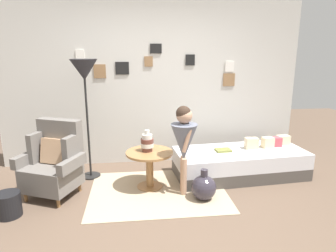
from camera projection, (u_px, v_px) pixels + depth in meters
ground_plane at (164, 222)px, 3.31m from camera, size 12.00×12.00×0.00m
gallery_wall at (152, 84)px, 4.87m from camera, size 4.80×0.12×2.60m
rug at (158, 191)px, 4.03m from camera, size 1.79×1.39×0.01m
armchair at (54, 162)px, 3.87m from camera, size 0.89×0.80×0.97m
daybed at (240, 163)px, 4.49m from camera, size 1.96×0.95×0.40m
pillow_head at (283, 140)px, 4.71m from camera, size 0.20×0.14×0.14m
pillow_mid at (274, 142)px, 4.62m from camera, size 0.21×0.12×0.14m
pillow_back at (268, 142)px, 4.56m from camera, size 0.18×0.14×0.16m
pillow_extra at (252, 143)px, 4.50m from camera, size 0.19×0.13×0.17m
side_table at (150, 161)px, 4.07m from camera, size 0.64×0.64×0.52m
vase_striped at (147, 142)px, 4.03m from camera, size 0.17×0.17×0.29m
floor_lamp at (84, 76)px, 4.15m from camera, size 0.38×0.38×1.72m
person_child at (184, 138)px, 3.80m from camera, size 0.34×0.34×1.17m
book_on_daybed at (223, 150)px, 4.41m from camera, size 0.23×0.18×0.03m
demijohn_near at (204, 187)px, 3.79m from camera, size 0.32×0.32×0.40m
magazine_basket at (8, 205)px, 3.41m from camera, size 0.28×0.28×0.28m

